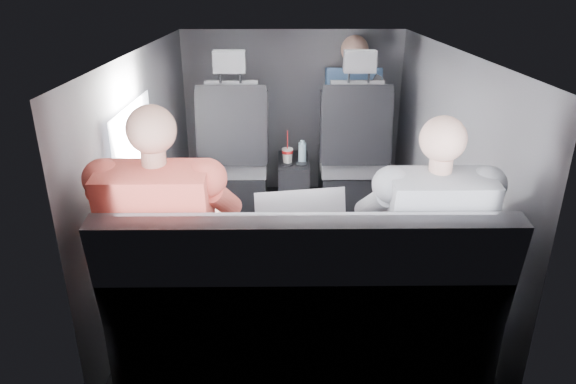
{
  "coord_description": "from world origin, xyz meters",
  "views": [
    {
      "loc": [
        -0.09,
        -2.95,
        1.71
      ],
      "look_at": [
        -0.05,
        -0.05,
        0.51
      ],
      "focal_mm": 32.0,
      "sensor_mm": 36.0,
      "label": 1
    }
  ],
  "objects_px": {
    "front_seat_right": "(351,161)",
    "laptop_black": "(406,224)",
    "passenger_front_right": "(352,108)",
    "passenger_rear_left": "(169,243)",
    "water_bottle": "(302,152)",
    "soda_cup": "(287,155)",
    "laptop_white": "(181,226)",
    "center_console": "(293,183)",
    "passenger_rear_right": "(423,245)",
    "front_seat_left": "(236,162)",
    "laptop_silver": "(300,228)",
    "rear_bench": "(303,321)"
  },
  "relations": [
    {
      "from": "rear_bench",
      "to": "laptop_black",
      "type": "distance_m",
      "value": 0.68
    },
    {
      "from": "laptop_silver",
      "to": "front_seat_right",
      "type": "bearing_deg",
      "value": 74.5
    },
    {
      "from": "water_bottle",
      "to": "laptop_silver",
      "type": "distance_m",
      "value": 1.64
    },
    {
      "from": "passenger_rear_right",
      "to": "water_bottle",
      "type": "bearing_deg",
      "value": 104.38
    },
    {
      "from": "laptop_black",
      "to": "passenger_rear_right",
      "type": "height_order",
      "value": "passenger_rear_right"
    },
    {
      "from": "front_seat_right",
      "to": "laptop_black",
      "type": "relative_size",
      "value": 3.96
    },
    {
      "from": "front_seat_left",
      "to": "water_bottle",
      "type": "relative_size",
      "value": 7.26
    },
    {
      "from": "front_seat_right",
      "to": "center_console",
      "type": "height_order",
      "value": "front_seat_right"
    },
    {
      "from": "laptop_silver",
      "to": "passenger_rear_right",
      "type": "relative_size",
      "value": 0.36
    },
    {
      "from": "laptop_black",
      "to": "laptop_silver",
      "type": "bearing_deg",
      "value": -173.61
    },
    {
      "from": "passenger_front_right",
      "to": "laptop_silver",
      "type": "bearing_deg",
      "value": -104.08
    },
    {
      "from": "passenger_rear_left",
      "to": "passenger_front_right",
      "type": "distance_m",
      "value": 2.32
    },
    {
      "from": "passenger_rear_left",
      "to": "rear_bench",
      "type": "bearing_deg",
      "value": -9.23
    },
    {
      "from": "front_seat_right",
      "to": "laptop_white",
      "type": "bearing_deg",
      "value": -122.44
    },
    {
      "from": "laptop_black",
      "to": "passenger_front_right",
      "type": "bearing_deg",
      "value": 91.04
    },
    {
      "from": "front_seat_right",
      "to": "passenger_rear_right",
      "type": "distance_m",
      "value": 1.82
    },
    {
      "from": "water_bottle",
      "to": "passenger_rear_left",
      "type": "height_order",
      "value": "passenger_rear_left"
    },
    {
      "from": "front_seat_right",
      "to": "passenger_front_right",
      "type": "xyz_separation_m",
      "value": [
        0.02,
        0.26,
        0.36
      ]
    },
    {
      "from": "rear_bench",
      "to": "water_bottle",
      "type": "bearing_deg",
      "value": 87.99
    },
    {
      "from": "front_seat_right",
      "to": "passenger_front_right",
      "type": "distance_m",
      "value": 0.44
    },
    {
      "from": "front_seat_left",
      "to": "center_console",
      "type": "xyz_separation_m",
      "value": [
        0.45,
        0.04,
        -0.2
      ]
    },
    {
      "from": "front_seat_left",
      "to": "water_bottle",
      "type": "xyz_separation_m",
      "value": [
        0.52,
        -0.01,
        0.08
      ]
    },
    {
      "from": "soda_cup",
      "to": "laptop_silver",
      "type": "xyz_separation_m",
      "value": [
        0.04,
        -1.6,
        0.17
      ]
    },
    {
      "from": "laptop_black",
      "to": "laptop_white",
      "type": "bearing_deg",
      "value": -179.14
    },
    {
      "from": "laptop_black",
      "to": "passenger_rear_left",
      "type": "height_order",
      "value": "passenger_rear_left"
    },
    {
      "from": "rear_bench",
      "to": "passenger_rear_left",
      "type": "bearing_deg",
      "value": 170.77
    },
    {
      "from": "laptop_silver",
      "to": "laptop_black",
      "type": "height_order",
      "value": "laptop_silver"
    },
    {
      "from": "laptop_silver",
      "to": "laptop_black",
      "type": "relative_size",
      "value": 1.39
    },
    {
      "from": "water_bottle",
      "to": "passenger_rear_right",
      "type": "distance_m",
      "value": 1.86
    },
    {
      "from": "soda_cup",
      "to": "front_seat_right",
      "type": "bearing_deg",
      "value": 5.19
    },
    {
      "from": "front_seat_right",
      "to": "laptop_black",
      "type": "bearing_deg",
      "value": -88.03
    },
    {
      "from": "front_seat_left",
      "to": "passenger_rear_right",
      "type": "bearing_deg",
      "value": -61.63
    },
    {
      "from": "laptop_white",
      "to": "front_seat_left",
      "type": "bearing_deg",
      "value": 85.78
    },
    {
      "from": "center_console",
      "to": "passenger_rear_left",
      "type": "distance_m",
      "value": 1.99
    },
    {
      "from": "front_seat_right",
      "to": "soda_cup",
      "type": "bearing_deg",
      "value": -174.81
    },
    {
      "from": "laptop_black",
      "to": "passenger_rear_right",
      "type": "xyz_separation_m",
      "value": [
        0.02,
        -0.22,
        0.0
      ]
    },
    {
      "from": "laptop_silver",
      "to": "passenger_rear_right",
      "type": "xyz_separation_m",
      "value": [
        0.53,
        -0.16,
        -0.01
      ]
    },
    {
      "from": "front_seat_right",
      "to": "laptop_white",
      "type": "relative_size",
      "value": 2.96
    },
    {
      "from": "front_seat_right",
      "to": "soda_cup",
      "type": "distance_m",
      "value": 0.51
    },
    {
      "from": "laptop_white",
      "to": "laptop_silver",
      "type": "distance_m",
      "value": 0.56
    },
    {
      "from": "soda_cup",
      "to": "laptop_white",
      "type": "distance_m",
      "value": 1.65
    },
    {
      "from": "rear_bench",
      "to": "water_bottle",
      "type": "relative_size",
      "value": 9.19
    },
    {
      "from": "rear_bench",
      "to": "laptop_black",
      "type": "height_order",
      "value": "rear_bench"
    },
    {
      "from": "front_seat_left",
      "to": "laptop_black",
      "type": "distance_m",
      "value": 1.87
    },
    {
      "from": "laptop_black",
      "to": "passenger_rear_right",
      "type": "relative_size",
      "value": 0.26
    },
    {
      "from": "center_console",
      "to": "laptop_black",
      "type": "xyz_separation_m",
      "value": [
        0.5,
        -1.63,
        0.43
      ]
    },
    {
      "from": "water_bottle",
      "to": "laptop_black",
      "type": "relative_size",
      "value": 0.54
    },
    {
      "from": "passenger_rear_left",
      "to": "water_bottle",
      "type": "bearing_deg",
      "value": 70.19
    },
    {
      "from": "soda_cup",
      "to": "passenger_front_right",
      "type": "xyz_separation_m",
      "value": [
        0.52,
        0.3,
        0.29
      ]
    },
    {
      "from": "center_console",
      "to": "water_bottle",
      "type": "distance_m",
      "value": 0.29
    }
  ]
}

